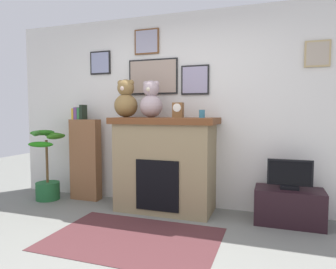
# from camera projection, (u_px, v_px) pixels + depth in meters

# --- Properties ---
(back_wall) EXTENTS (5.20, 0.15, 2.60)m
(back_wall) POSITION_uv_depth(u_px,v_px,m) (182.00, 110.00, 4.20)
(back_wall) COLOR silver
(back_wall) RESTS_ON ground_plane
(fireplace) EXTENTS (1.34, 0.64, 1.21)m
(fireplace) POSITION_uv_depth(u_px,v_px,m) (165.00, 164.00, 3.96)
(fireplace) COLOR #897654
(fireplace) RESTS_ON ground_plane
(bookshelf) EXTENTS (0.44, 0.16, 1.38)m
(bookshelf) POSITION_uv_depth(u_px,v_px,m) (85.00, 157.00, 4.46)
(bookshelf) COLOR brown
(bookshelf) RESTS_ON ground_plane
(potted_plant) EXTENTS (0.51, 0.52, 1.01)m
(potted_plant) POSITION_uv_depth(u_px,v_px,m) (47.00, 172.00, 4.46)
(potted_plant) COLOR #1E592D
(potted_plant) RESTS_ON ground_plane
(tv_stand) EXTENTS (0.75, 0.40, 0.41)m
(tv_stand) POSITION_uv_depth(u_px,v_px,m) (289.00, 206.00, 3.49)
(tv_stand) COLOR black
(tv_stand) RESTS_ON ground_plane
(television) EXTENTS (0.49, 0.14, 0.34)m
(television) POSITION_uv_depth(u_px,v_px,m) (290.00, 175.00, 3.46)
(television) COLOR black
(television) RESTS_ON tv_stand
(area_rug) EXTENTS (1.71, 1.15, 0.01)m
(area_rug) POSITION_uv_depth(u_px,v_px,m) (133.00, 238.00, 3.09)
(area_rug) COLOR #472427
(area_rug) RESTS_ON ground_plane
(candle_jar) EXTENTS (0.07, 0.07, 0.10)m
(candle_jar) POSITION_uv_depth(u_px,v_px,m) (202.00, 114.00, 3.74)
(candle_jar) COLOR teal
(candle_jar) RESTS_ON fireplace
(mantel_clock) EXTENTS (0.13, 0.10, 0.19)m
(mantel_clock) POSITION_uv_depth(u_px,v_px,m) (178.00, 110.00, 3.83)
(mantel_clock) COLOR brown
(mantel_clock) RESTS_ON fireplace
(teddy_bear_tan) EXTENTS (0.31, 0.31, 0.50)m
(teddy_bear_tan) POSITION_uv_depth(u_px,v_px,m) (126.00, 100.00, 4.06)
(teddy_bear_tan) COLOR olive
(teddy_bear_tan) RESTS_ON fireplace
(teddy_bear_grey) EXTENTS (0.29, 0.29, 0.47)m
(teddy_bear_grey) POSITION_uv_depth(u_px,v_px,m) (151.00, 101.00, 3.94)
(teddy_bear_grey) COLOR #A69195
(teddy_bear_grey) RESTS_ON fireplace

